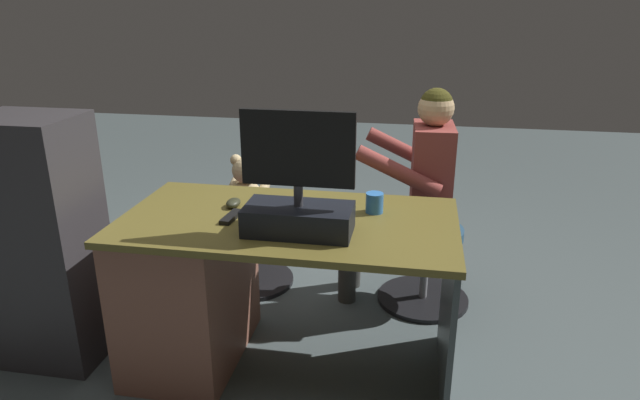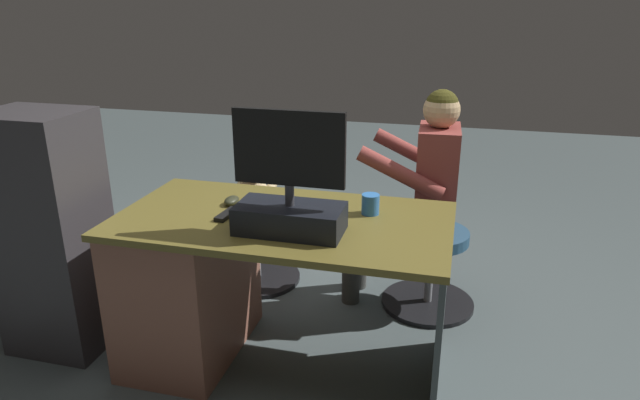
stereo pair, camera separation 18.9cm
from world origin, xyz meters
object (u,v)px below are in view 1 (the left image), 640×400
at_px(keyboard, 301,210).
at_px(cup, 374,203).
at_px(desk, 211,282).
at_px(person, 412,184).
at_px(office_chair_teddy, 249,243).
at_px(visitor_chair, 425,261).
at_px(tv_remote, 231,217).
at_px(monitor, 298,201).
at_px(teddy_bear, 247,186).
at_px(computer_mouse, 233,203).

relative_size(keyboard, cup, 4.83).
height_order(desk, person, person).
bearing_deg(desk, office_chair_teddy, -85.93).
distance_m(visitor_chair, person, 0.45).
relative_size(keyboard, tv_remote, 2.80).
distance_m(monitor, cup, 0.39).
xyz_separation_m(teddy_bear, person, (-0.92, 0.05, 0.08)).
height_order(keyboard, computer_mouse, computer_mouse).
distance_m(monitor, office_chair_teddy, 1.17).
relative_size(tv_remote, teddy_bear, 0.44).
distance_m(cup, visitor_chair, 0.80).
bearing_deg(tv_remote, keyboard, -149.80).
height_order(cup, person, person).
relative_size(cup, tv_remote, 0.58).
relative_size(teddy_bear, person, 0.29).
bearing_deg(keyboard, person, -127.01).
bearing_deg(tv_remote, computer_mouse, -69.42).
bearing_deg(keyboard, cup, -169.83).
bearing_deg(teddy_bear, monitor, 119.12).
bearing_deg(tv_remote, desk, -13.82).
distance_m(monitor, computer_mouse, 0.43).
bearing_deg(teddy_bear, person, 176.79).
bearing_deg(cup, computer_mouse, 3.73).
bearing_deg(cup, tv_remote, 17.19).
xyz_separation_m(keyboard, teddy_bear, (0.45, -0.67, -0.14)).
bearing_deg(office_chair_teddy, computer_mouse, 102.78).
xyz_separation_m(desk, office_chair_teddy, (0.05, -0.74, -0.14)).
height_order(visitor_chair, person, person).
distance_m(keyboard, computer_mouse, 0.31).
xyz_separation_m(monitor, keyboard, (0.04, -0.21, -0.12)).
xyz_separation_m(cup, teddy_bear, (0.76, -0.61, -0.17)).
bearing_deg(visitor_chair, computer_mouse, 34.60).
relative_size(office_chair_teddy, visitor_chair, 1.02).
relative_size(desk, monitor, 2.91).
bearing_deg(visitor_chair, teddy_bear, -3.14).
bearing_deg(teddy_bear, office_chair_teddy, 90.00).
bearing_deg(monitor, teddy_bear, -60.88).
xyz_separation_m(tv_remote, office_chair_teddy, (0.18, -0.78, -0.48)).
relative_size(monitor, cup, 5.57).
xyz_separation_m(desk, tv_remote, (-0.13, 0.05, 0.34)).
xyz_separation_m(cup, tv_remote, (0.58, 0.18, -0.03)).
bearing_deg(keyboard, desk, 11.03).
bearing_deg(cup, desk, 10.66).
bearing_deg(monitor, desk, -16.96).
distance_m(keyboard, cup, 0.32).
xyz_separation_m(desk, monitor, (-0.44, 0.13, 0.46)).
bearing_deg(monitor, keyboard, -80.17).
relative_size(computer_mouse, visitor_chair, 0.19).
bearing_deg(desk, person, -141.25).
relative_size(keyboard, office_chair_teddy, 0.83).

